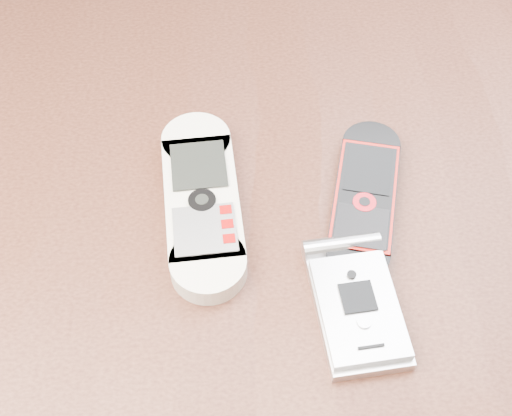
{
  "coord_description": "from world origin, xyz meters",
  "views": [
    {
      "loc": [
        -0.01,
        -0.33,
        1.21
      ],
      "look_at": [
        0.01,
        0.0,
        0.76
      ],
      "focal_mm": 50.0,
      "sensor_mm": 36.0,
      "label": 1
    }
  ],
  "objects": [
    {
      "name": "table",
      "position": [
        0.0,
        0.0,
        0.64
      ],
      "size": [
        1.2,
        0.8,
        0.75
      ],
      "color": "black",
      "rests_on": "ground"
    },
    {
      "name": "nokia_white",
      "position": [
        -0.04,
        0.01,
        0.76
      ],
      "size": [
        0.07,
        0.18,
        0.02
      ],
      "primitive_type": "cube",
      "rotation": [
        0.0,
        0.0,
        0.09
      ],
      "color": "silver",
      "rests_on": "table"
    },
    {
      "name": "nokia_black_red",
      "position": [
        0.09,
        0.01,
        0.76
      ],
      "size": [
        0.08,
        0.16,
        0.02
      ],
      "primitive_type": "cube",
      "rotation": [
        0.0,
        0.0,
        -0.22
      ],
      "color": "black",
      "rests_on": "table"
    },
    {
      "name": "motorola_razr",
      "position": [
        0.07,
        -0.09,
        0.76
      ],
      "size": [
        0.07,
        0.12,
        0.02
      ],
      "primitive_type": "cube",
      "rotation": [
        0.0,
        0.0,
        0.12
      ],
      "color": "silver",
      "rests_on": "table"
    }
  ]
}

